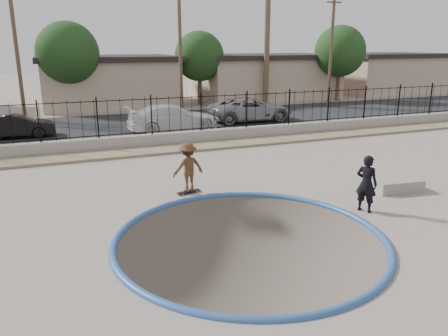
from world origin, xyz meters
name	(u,v)px	position (x,y,z in m)	size (l,w,h in m)	color
ground	(147,160)	(0.00, 12.00, -1.10)	(120.00, 120.00, 2.20)	gray
bowl_pit	(250,239)	(0.00, -1.00, 0.00)	(6.84, 6.84, 1.80)	#50453D
coping_ring	(250,239)	(0.00, -1.00, 0.00)	(7.04, 7.04, 0.20)	#2C5290
rock_strip	(158,150)	(0.00, 9.20, 0.06)	(42.00, 1.60, 0.11)	#978363
retaining_wall	(153,140)	(0.00, 10.30, 0.30)	(42.00, 0.45, 0.60)	gray
fence	(151,116)	(0.00, 10.30, 1.50)	(40.00, 0.04, 1.80)	black
street	(129,123)	(0.00, 17.00, 0.02)	(90.00, 8.00, 0.04)	black
house_center	(108,80)	(0.00, 26.50, 1.97)	(10.60, 8.60, 3.90)	tan
house_east	(263,76)	(14.00, 26.50, 1.97)	(12.60, 8.60, 3.90)	tan
house_east_far	(385,72)	(28.00, 26.50, 1.97)	(11.60, 8.60, 3.90)	tan
palm_right	(268,10)	(12.00, 22.00, 7.33)	(2.30, 2.30, 10.30)	brown
utility_pole_left	(16,46)	(-6.00, 19.00, 4.70)	(1.70, 0.24, 9.00)	#473323
utility_pole_mid	(180,42)	(4.00, 19.00, 4.96)	(1.70, 0.24, 9.50)	#473323
utility_pole_right	(331,45)	(16.00, 19.00, 4.70)	(1.70, 0.24, 9.00)	#473323
street_tree_left	(68,53)	(-3.00, 23.00, 4.19)	(4.32, 4.32, 6.36)	#473323
street_tree_mid	(199,56)	(7.00, 24.00, 3.84)	(3.96, 3.96, 5.83)	#473323
street_tree_right	(340,51)	(19.00, 22.00, 4.19)	(4.32, 4.32, 6.36)	#473323
skater	(188,170)	(-0.41, 3.00, 0.82)	(1.05, 0.61, 1.63)	brown
skateboard	(189,192)	(-0.41, 3.00, 0.06)	(0.85, 0.37, 0.07)	black
videographer	(366,184)	(4.00, -0.46, 0.86)	(0.63, 0.41, 1.72)	black
concrete_ledge	(398,186)	(6.25, 0.61, 0.20)	(1.60, 0.70, 0.40)	gray
car_b	(16,126)	(-6.23, 14.75, 0.66)	(1.32, 3.79, 1.25)	black
car_c	(173,118)	(1.91, 13.59, 0.78)	(2.08, 5.11, 1.48)	silver
car_d	(251,109)	(7.40, 15.00, 0.79)	(2.50, 5.42, 1.51)	gray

